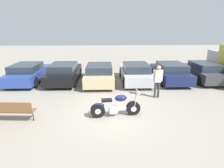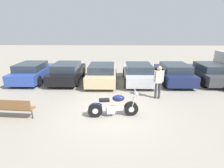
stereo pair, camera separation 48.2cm
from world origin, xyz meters
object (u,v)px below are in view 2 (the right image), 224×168
(parked_car_dark_grey, at_px, (209,73))
(person_standing, at_px, (159,79))
(parked_car_navy, at_px, (174,73))
(motorcycle, at_px, (113,107))
(parked_car_black, at_px, (67,72))
(park_bench, at_px, (12,107))
(parked_car_blue, at_px, (33,72))
(parked_car_champagne, at_px, (102,74))
(parked_car_silver, at_px, (138,73))

(parked_car_dark_grey, xyz_separation_m, person_standing, (-4.26, -3.14, 0.43))
(parked_car_dark_grey, bearing_deg, parked_car_navy, -177.13)
(motorcycle, distance_m, person_standing, 3.15)
(motorcycle, relative_size, parked_car_navy, 0.53)
(parked_car_black, bearing_deg, park_bench, -99.26)
(parked_car_navy, relative_size, person_standing, 2.29)
(parked_car_dark_grey, height_order, person_standing, person_standing)
(parked_car_blue, height_order, park_bench, parked_car_blue)
(park_bench, xyz_separation_m, person_standing, (6.53, 2.32, 0.52))
(parked_car_champagne, xyz_separation_m, parked_car_navy, (4.95, 0.26, 0.00))
(parked_car_champagne, bearing_deg, parked_car_silver, 3.61)
(park_bench, height_order, person_standing, person_standing)
(parked_car_silver, relative_size, parked_car_dark_grey, 1.00)
(motorcycle, xyz_separation_m, parked_car_champagne, (-0.81, 4.75, 0.21))
(parked_car_black, bearing_deg, motorcycle, -57.28)
(parked_car_silver, relative_size, parked_car_navy, 1.00)
(parked_car_blue, relative_size, parked_car_silver, 1.00)
(parked_car_black, height_order, parked_car_navy, same)
(park_bench, bearing_deg, parked_car_blue, 106.21)
(parked_car_silver, distance_m, parked_car_dark_grey, 4.96)
(parked_car_blue, bearing_deg, parked_car_dark_grey, 0.02)
(parked_car_champagne, bearing_deg, parked_car_black, 171.74)
(parked_car_dark_grey, relative_size, park_bench, 2.25)
(parked_car_champagne, distance_m, park_bench, 6.10)
(parked_car_champagne, bearing_deg, person_standing, -41.09)
(parked_car_blue, xyz_separation_m, parked_car_dark_grey, (12.38, 0.00, 0.00))
(park_bench, relative_size, person_standing, 1.01)
(motorcycle, height_order, parked_car_champagne, parked_car_champagne)
(parked_car_silver, distance_m, parked_car_navy, 2.48)
(parked_car_champagne, relative_size, parked_car_navy, 1.00)
(parked_car_champagne, height_order, parked_car_navy, same)
(motorcycle, xyz_separation_m, parked_car_dark_grey, (6.62, 5.13, 0.21))
(parked_car_silver, distance_m, person_standing, 3.03)
(parked_car_black, relative_size, parked_car_dark_grey, 1.00)
(motorcycle, bearing_deg, parked_car_silver, 71.21)
(parked_car_blue, xyz_separation_m, parked_car_navy, (9.90, -0.12, 0.00))
(parked_car_champagne, bearing_deg, parked_car_blue, 175.65)
(parked_car_blue, xyz_separation_m, parked_car_silver, (7.43, -0.22, 0.00))
(parked_car_silver, height_order, park_bench, parked_car_silver)
(parked_car_champagne, height_order, person_standing, person_standing)
(motorcycle, height_order, parked_car_blue, parked_car_blue)
(parked_car_dark_grey, bearing_deg, parked_car_champagne, -177.06)
(parked_car_navy, height_order, park_bench, parked_car_navy)
(parked_car_black, distance_m, person_standing, 6.46)
(parked_car_blue, bearing_deg, parked_car_navy, -0.69)
(parked_car_blue, relative_size, parked_car_black, 1.00)
(motorcycle, height_order, parked_car_black, parked_car_black)
(parked_car_silver, bearing_deg, motorcycle, -108.79)
(parked_car_silver, bearing_deg, parked_car_dark_grey, 2.60)
(motorcycle, distance_m, parked_car_silver, 5.19)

